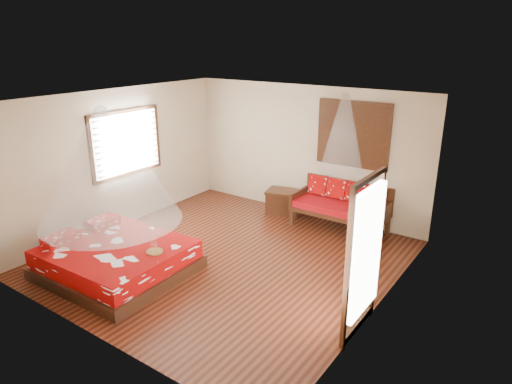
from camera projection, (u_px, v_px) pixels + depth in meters
room at (226, 183)px, 7.68m from camera, size 5.54×5.54×2.84m
bed at (116, 259)px, 7.56m from camera, size 2.26×2.05×0.65m
daybed at (342, 204)px, 9.23m from camera, size 1.90×0.85×0.97m
storage_chest at (284, 202)px, 10.12m from camera, size 0.87×0.72×0.52m
shutter_panel at (353, 134)px, 9.04m from camera, size 1.52×0.06×1.32m
window_left at (126, 143)px, 9.20m from camera, size 0.10×1.74×1.34m
glazed_door at (363, 257)px, 5.85m from camera, size 0.08×1.02×2.16m
wine_tray at (154, 249)px, 7.21m from camera, size 0.26×0.26×0.21m
mosquito_net_main at (107, 166)px, 7.02m from camera, size 2.22×2.22×1.80m
mosquito_net_daybed at (343, 133)px, 8.64m from camera, size 0.85×0.85×1.50m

